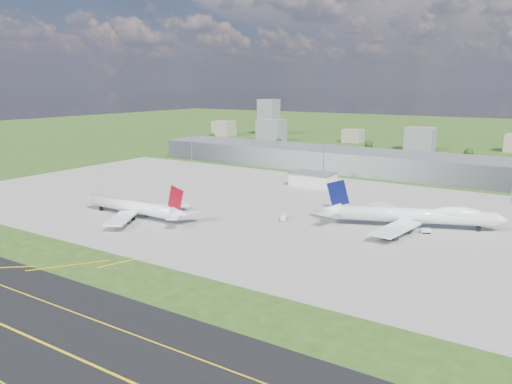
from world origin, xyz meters
The scene contains 20 objects.
ground centered at (0.00, 150.00, 0.00)m, with size 1400.00×1400.00×0.00m, color #274A17.
apron centered at (10.00, 40.00, 0.04)m, with size 360.00×190.00×0.08m, color gray.
terminal centered at (0.00, 165.00, 7.50)m, with size 300.00×42.00×15.00m, color gray.
ops_building centered at (10.00, 100.00, 4.00)m, with size 26.00×16.00×8.00m, color silver.
mast_west centered at (-100.00, 115.00, 17.71)m, with size 3.50×2.00×25.90m.
mast_center centered at (10.00, 115.00, 17.71)m, with size 3.50×2.00×25.90m.
airliner_red_twin centered at (-27.84, -13.51, 4.90)m, with size 66.90×52.29×18.40m.
airliner_blue_quad centered at (89.59, 40.66, 5.73)m, with size 75.73×57.72×20.63m.
tug_yellow centered at (-26.42, 7.74, 0.90)m, with size 3.95×3.25×1.73m.
van_white_near centered at (34.52, 20.10, 1.43)m, with size 4.54×6.21×2.85m.
van_white_far centered at (95.78, 34.62, 1.12)m, with size 4.54×3.81×2.19m.
bldg_far_w centered at (-220.00, 320.00, 9.00)m, with size 24.00×20.00×18.00m, color gray.
bldg_w centered at (-140.00, 300.00, 12.00)m, with size 28.00×22.00×24.00m, color slate.
bldg_cw centered at (-60.00, 340.00, 7.00)m, with size 20.00×18.00×14.00m, color gray.
bldg_c centered at (20.00, 310.00, 11.00)m, with size 26.00×20.00×22.00m, color slate.
bldg_tall_w centered at (-180.00, 360.00, 22.00)m, with size 22.00×20.00×44.00m, color slate.
tree_far_w centered at (-200.00, 270.00, 5.18)m, with size 7.20×7.20×8.80m.
tree_w centered at (-110.00, 265.00, 4.86)m, with size 6.75×6.75×8.25m.
tree_c centered at (-20.00, 280.00, 5.84)m, with size 8.10×8.10×9.90m.
tree_e centered at (70.00, 275.00, 5.51)m, with size 7.65×7.65×9.35m.
Camera 1 is at (144.79, -175.95, 62.39)m, focal length 35.00 mm.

